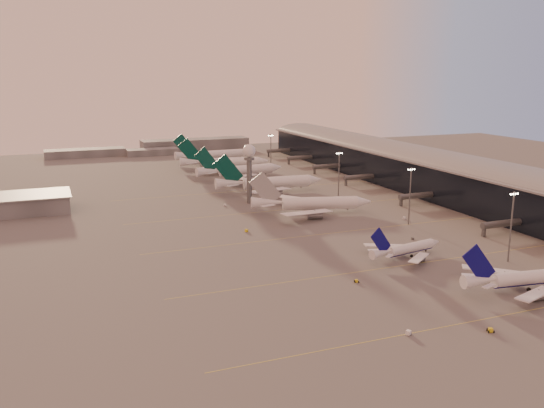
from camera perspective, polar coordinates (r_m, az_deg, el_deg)
name	(u,v)px	position (r m, az deg, el deg)	size (l,w,h in m)	color
ground	(362,284)	(183.10, 8.92, -7.81)	(700.00, 700.00, 0.00)	#4E4C4C
taxiway_markings	(357,230)	(243.53, 8.38, -2.52)	(180.00, 185.25, 0.02)	gold
terminal	(432,173)	(327.77, 15.59, 3.02)	(57.00, 362.00, 23.04)	black
radar_tower	(249,162)	(286.04, -2.28, 4.21)	(6.40, 6.40, 31.10)	#575A5E
mast_a	(511,224)	(213.43, 22.63, -1.80)	(3.60, 0.56, 25.00)	#575A5E
mast_b	(410,193)	(252.71, 13.52, 1.03)	(3.60, 0.56, 25.00)	#575A5E
mast_c	(339,174)	(296.12, 6.64, 3.02)	(3.60, 0.56, 25.00)	#575A5E
mast_d	(271,152)	(376.12, -0.12, 5.22)	(3.60, 0.56, 25.00)	#575A5E
distant_horizon	(164,147)	(484.48, -10.63, 5.57)	(165.00, 37.50, 9.00)	slate
narrowbody_near	(522,281)	(189.81, 23.50, -6.97)	(40.72, 32.31, 15.95)	white
narrowbody_mid	(406,250)	(210.13, 13.17, -4.49)	(33.26, 26.31, 13.10)	white
widebody_white	(312,206)	(268.47, 3.99, -0.19)	(55.95, 44.23, 20.17)	white
greentail_a	(270,185)	(315.11, -0.20, 1.89)	(61.29, 49.34, 22.26)	white
greentail_b	(241,172)	(357.28, -3.13, 3.16)	(57.59, 46.40, 20.91)	white
greentail_c	(225,164)	(388.37, -4.70, 3.95)	(59.95, 47.96, 22.00)	white
greentail_d	(214,156)	(425.88, -5.75, 4.72)	(59.61, 48.04, 21.64)	white
gsv_truck_a	(409,330)	(151.78, 13.46, -12.01)	(6.43, 5.07, 2.49)	white
gsv_tug_near	(491,330)	(159.20, 20.83, -11.61)	(3.30, 4.07, 1.01)	yellow
gsv_catering_a	(543,276)	(200.93, 25.24, -6.46)	(4.99, 3.00, 3.82)	white
gsv_tug_mid	(356,281)	(183.73, 8.37, -7.57)	(3.39, 2.60, 0.85)	yellow
gsv_truck_b	(414,237)	(233.07, 13.85, -3.21)	(5.30, 3.18, 2.02)	#505255
gsv_truck_c	(247,229)	(237.72, -2.50, -2.48)	(5.54, 5.54, 2.33)	yellow
gsv_catering_b	(405,215)	(263.59, 13.00, -1.02)	(6.00, 4.48, 4.50)	white
gsv_truck_d	(225,204)	(283.77, -4.71, 0.01)	(3.57, 5.39, 2.05)	white
gsv_tug_hangar	(289,182)	(341.79, 1.67, 2.17)	(3.14, 2.06, 0.85)	yellow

